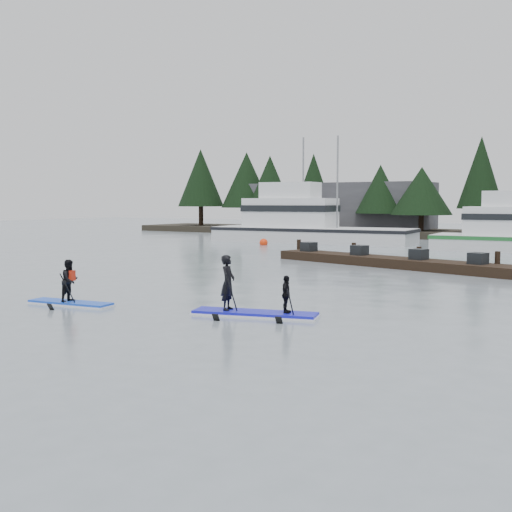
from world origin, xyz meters
The scene contains 10 objects.
ground centered at (0.00, 0.00, 0.00)m, with size 160.00×160.00×0.00m, color slate.
far_shore centered at (0.00, 42.00, 0.30)m, with size 70.00×8.00×0.60m, color #2D281E.
treeline centered at (0.00, 42.00, 0.00)m, with size 60.00×4.00×8.00m, color black, non-canonical shape.
waterfront_building centered at (-14.00, 44.00, 2.50)m, with size 18.00×6.00×5.00m, color #4C4C51.
fishing_boat_large centered at (-10.43, 30.00, 0.68)m, with size 16.11×5.71×9.12m.
floating_dock centered at (2.07, 15.23, 0.23)m, with size 13.59×1.81×0.45m, color black.
buoy_a centered at (-11.42, 25.19, 0.00)m, with size 0.61×0.61×0.61m, color red.
buoy_b centered at (-2.12, 20.92, 0.00)m, with size 0.51×0.51×0.51m, color red.
paddleboard_solo centered at (-2.28, -1.20, 0.53)m, with size 2.89×1.16×1.86m.
paddleboard_duo centered at (3.46, 0.19, 0.50)m, with size 3.60×1.73×2.22m.
Camera 1 is at (13.09, -14.79, 3.20)m, focal length 45.00 mm.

